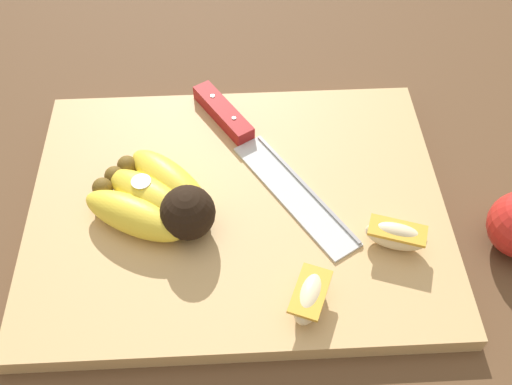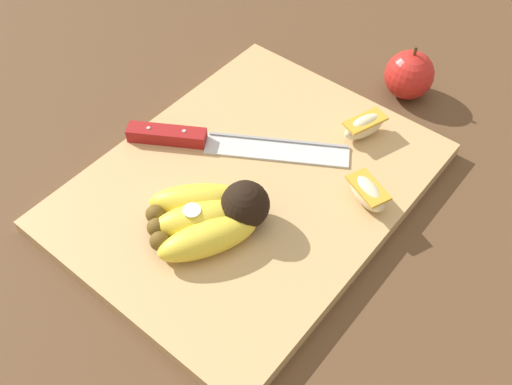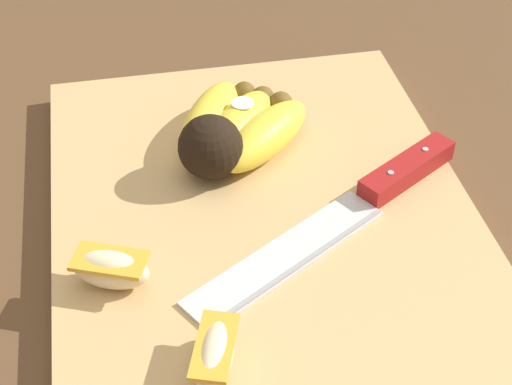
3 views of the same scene
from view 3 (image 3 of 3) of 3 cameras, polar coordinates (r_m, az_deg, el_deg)
ground_plane at (r=0.66m, az=-1.12°, el=-2.51°), size 6.00×6.00×0.00m
cutting_board at (r=0.65m, az=0.54°, el=-1.77°), size 0.43×0.34×0.02m
banana_bunch at (r=0.69m, az=-1.70°, el=4.43°), size 0.14×0.14×0.06m
chefs_knife at (r=0.65m, az=7.99°, el=-0.35°), size 0.17×0.25×0.02m
apple_wedge_near at (r=0.52m, az=-2.94°, el=-11.45°), size 0.06×0.04×0.03m
apple_wedge_middle at (r=0.58m, az=-10.28°, el=-5.35°), size 0.05×0.06×0.03m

